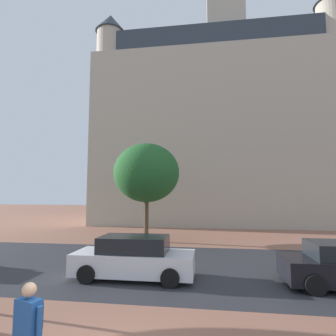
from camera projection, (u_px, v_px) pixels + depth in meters
ground_plane at (176, 255)px, 13.81m from camera, size 120.00×120.00×0.00m
street_asphalt_strip at (170, 266)px, 11.76m from camera, size 120.00×8.53×0.00m
landmark_building at (216, 129)px, 31.73m from camera, size 25.69×13.31×37.57m
person_skater at (28, 333)px, 4.21m from camera, size 0.59×0.37×1.73m
car_white at (134, 258)px, 10.14m from camera, size 4.49×1.92×1.54m
tree_curb_far at (147, 173)px, 18.32m from camera, size 4.42×4.42×6.55m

